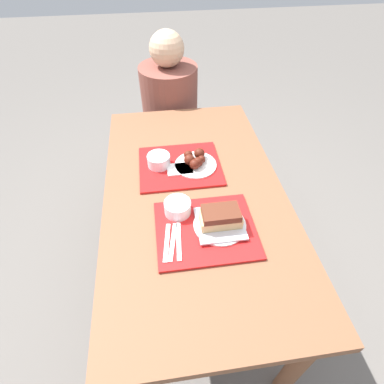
{
  "coord_description": "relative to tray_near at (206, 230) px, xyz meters",
  "views": [
    {
      "loc": [
        -0.14,
        -0.92,
        1.69
      ],
      "look_at": [
        -0.02,
        -0.05,
        0.81
      ],
      "focal_mm": 28.0,
      "sensor_mm": 36.0,
      "label": 1
    }
  ],
  "objects": [
    {
      "name": "plastic_fork_near",
      "position": [
        -0.13,
        -0.05,
        0.01
      ],
      "size": [
        0.05,
        0.17,
        0.0
      ],
      "color": "white",
      "rests_on": "tray_near"
    },
    {
      "name": "person_seated_across",
      "position": [
        -0.04,
        1.14,
        -0.02
      ],
      "size": [
        0.37,
        0.37,
        0.68
      ],
      "color": "brown",
      "rests_on": "picnic_bench_far"
    },
    {
      "name": "bowl_coleslaw_near",
      "position": [
        -0.1,
        0.1,
        0.04
      ],
      "size": [
        0.11,
        0.11,
        0.06
      ],
      "color": "silver",
      "rests_on": "tray_near"
    },
    {
      "name": "bowl_coleslaw_far",
      "position": [
        -0.15,
        0.41,
        0.04
      ],
      "size": [
        0.11,
        0.11,
        0.06
      ],
      "color": "silver",
      "rests_on": "tray_far"
    },
    {
      "name": "ground_plane",
      "position": [
        -0.01,
        0.22,
        -0.78
      ],
      "size": [
        12.0,
        12.0,
        0.0
      ],
      "primitive_type": "plane",
      "color": "#605B56"
    },
    {
      "name": "napkin_far",
      "position": [
        -0.06,
        0.36,
        0.01
      ],
      "size": [
        0.12,
        0.08,
        0.01
      ],
      "color": "white",
      "rests_on": "tray_far"
    },
    {
      "name": "tray_near",
      "position": [
        0.0,
        0.0,
        0.0
      ],
      "size": [
        0.38,
        0.32,
        0.01
      ],
      "color": "red",
      "rests_on": "picnic_table"
    },
    {
      "name": "tray_far",
      "position": [
        -0.06,
        0.39,
        0.0
      ],
      "size": [
        0.38,
        0.32,
        0.01
      ],
      "color": "red",
      "rests_on": "picnic_table"
    },
    {
      "name": "wings_plate_far",
      "position": [
        0.02,
        0.38,
        0.03
      ],
      "size": [
        0.2,
        0.2,
        0.06
      ],
      "color": "white",
      "rests_on": "tray_far"
    },
    {
      "name": "plastic_knife_near",
      "position": [
        -0.11,
        -0.05,
        0.01
      ],
      "size": [
        0.03,
        0.17,
        0.0
      ],
      "color": "white",
      "rests_on": "tray_near"
    },
    {
      "name": "brisket_sandwich_plate",
      "position": [
        0.06,
        0.01,
        0.04
      ],
      "size": [
        0.2,
        0.2,
        0.09
      ],
      "color": "white",
      "rests_on": "tray_near"
    },
    {
      "name": "picnic_bench_far",
      "position": [
        -0.01,
        1.14,
        -0.38
      ],
      "size": [
        0.74,
        0.28,
        0.48
      ],
      "color": "brown",
      "rests_on": "ground_plane"
    },
    {
      "name": "picnic_table",
      "position": [
        -0.01,
        0.22,
        -0.12
      ],
      "size": [
        0.78,
        1.4,
        0.77
      ],
      "color": "brown",
      "rests_on": "ground_plane"
    },
    {
      "name": "plastic_spoon_near",
      "position": [
        -0.15,
        -0.05,
        0.01
      ],
      "size": [
        0.04,
        0.17,
        0.0
      ],
      "color": "white",
      "rests_on": "tray_near"
    }
  ]
}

